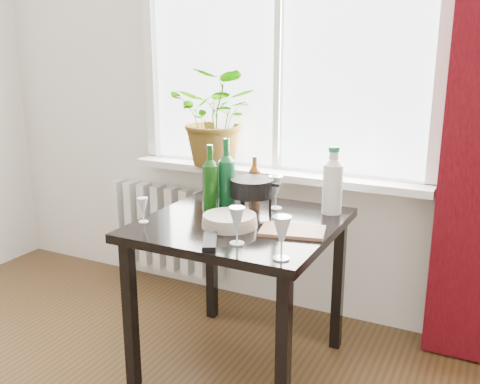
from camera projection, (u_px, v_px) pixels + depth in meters
The scene contains 18 objects.
window at pixel (280, 28), 2.82m from camera, with size 1.72×0.08×1.62m.
windowsill at pixel (273, 173), 2.96m from camera, with size 1.72×0.20×0.04m.
radiator at pixel (166, 228), 3.43m from camera, with size 0.80×0.10×0.55m.
table at pixel (241, 239), 2.45m from camera, with size 0.85×0.85×0.74m.
potted_plant at pixel (218, 118), 3.00m from camera, with size 0.49×0.43×0.55m, color #246D1D.
wine_bottle_left at pixel (210, 177), 2.54m from camera, with size 0.08×0.08×0.32m, color #0D3C0B, non-canonical shape.
wine_bottle_right at pixel (227, 173), 2.57m from camera, with size 0.08×0.08×0.35m, color #0D4620, non-canonical shape.
bottle_amber at pixel (255, 179), 2.69m from camera, with size 0.06×0.06×0.24m, color #6B300B, non-canonical shape.
cleaning_bottle at pixel (333, 179), 2.49m from camera, with size 0.09×0.09×0.33m, color silver, non-canonical shape.
wineglass_front_right at pixel (237, 225), 2.11m from camera, with size 0.07×0.07×0.16m, color silver, non-canonical shape.
wineglass_far_right at pixel (282, 237), 1.95m from camera, with size 0.07×0.07×0.17m, color silver, non-canonical shape.
wineglass_back_center at pixel (276, 192), 2.58m from camera, with size 0.07×0.07×0.17m, color silver, non-canonical shape.
wineglass_back_left at pixel (225, 182), 2.80m from camera, with size 0.06×0.06×0.15m, color silver, non-canonical shape.
wineglass_front_left at pixel (143, 210), 2.38m from camera, with size 0.05×0.05×0.12m, color white, non-canonical shape.
plate_stack at pixel (230, 221), 2.33m from camera, with size 0.25×0.25×0.05m, color #C1B3A0.
fondue_pot at pixel (252, 195), 2.53m from camera, with size 0.24×0.21×0.16m, color black, non-canonical shape.
tv_remote at pixel (210, 241), 2.13m from camera, with size 0.05×0.18×0.02m, color black.
cutting_board at pixel (293, 231), 2.26m from camera, with size 0.27×0.17×0.01m, color #8B5B3F.
Camera 1 is at (1.13, -0.51, 1.49)m, focal length 40.00 mm.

